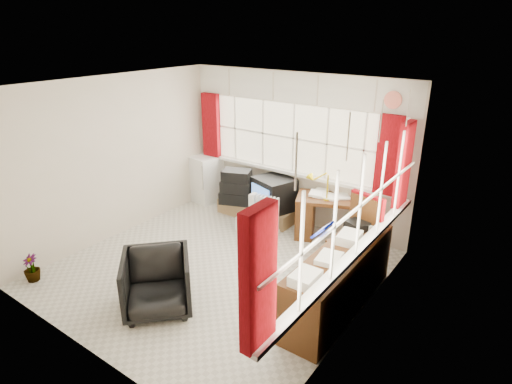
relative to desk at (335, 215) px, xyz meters
The scene contains 20 objects.
ground 2.04m from the desk, 116.28° to the right, with size 4.00×4.00×0.00m, color beige.
room_walls 2.30m from the desk, 116.28° to the right, with size 4.00×4.00×4.00m.
window_back 1.06m from the desk, behind, with size 3.70×0.12×3.60m.
window_right 2.16m from the desk, 59.62° to the right, with size 0.12×3.70×3.60m.
curtains 1.39m from the desk, 87.62° to the right, with size 3.83×3.83×1.15m.
overhead_cabinets 2.04m from the desk, 83.64° to the right, with size 3.98×3.98×0.48m.
desk is the anchor object (origin of this frame).
desk_lamp 0.63m from the desk, 115.96° to the right, with size 0.18×0.17×0.44m.
task_chair 1.23m from the desk, 50.19° to the right, with size 0.61×0.63×1.19m.
office_chair 3.01m from the desk, 106.86° to the right, with size 0.76×0.79×0.72m, color black.
radiator 1.09m from the desk, 151.18° to the right, with size 0.45×0.22×0.65m.
credenza 1.81m from the desk, 62.30° to the right, with size 0.50×2.00×0.85m.
file_tray 1.27m from the desk, 50.21° to the right, with size 0.25×0.33×0.11m, color black.
tv_bench 1.46m from the desk, behind, with size 1.40×0.50×0.25m, color olive.
crt_tv 1.09m from the desk, behind, with size 0.76×0.72×0.55m.
hifi_stack 1.78m from the desk, behind, with size 0.66×0.54×0.60m.
mini_fridge 2.69m from the desk, behind, with size 0.59×0.60×0.88m.
spray_bottle_a 1.55m from the desk, 153.38° to the right, with size 0.12×0.13×0.32m, color white.
spray_bottle_b 1.41m from the desk, 114.97° to the right, with size 0.09×0.10×0.21m, color #88CBC4.
flower_vase 4.37m from the desk, 128.02° to the right, with size 0.21×0.21×0.37m, color black.
Camera 1 is at (3.43, -3.87, 3.18)m, focal length 30.00 mm.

